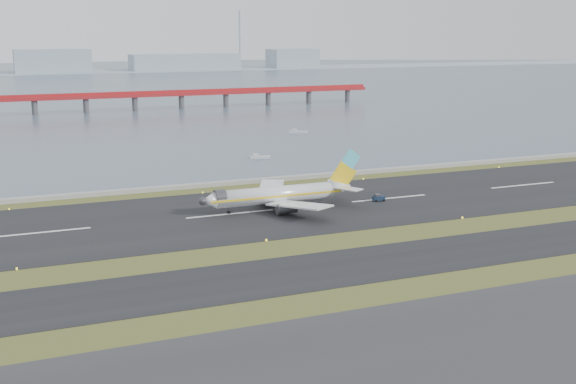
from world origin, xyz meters
The scene contains 11 objects.
ground centered at (0.00, 0.00, 0.00)m, with size 1000.00×1000.00×0.00m, color #36491A.
taxiway_strip centered at (0.00, -12.00, 0.05)m, with size 1000.00×18.00×0.10m, color black.
runway_strip centered at (0.00, 30.00, 0.05)m, with size 1000.00×45.00×0.10m, color black.
seawall centered at (0.00, 60.00, 0.50)m, with size 1000.00×2.50×1.00m, color gray.
bay_water centered at (0.00, 460.00, 0.00)m, with size 1400.00×800.00×1.30m, color #41505E.
red_pier centered at (20.00, 250.00, 7.28)m, with size 260.00×5.00×10.20m.
far_shoreline centered at (13.62, 620.00, 6.07)m, with size 1400.00×80.00×60.50m.
airliner centered at (12.16, 30.13, 3.46)m, with size 38.52×32.89×12.80m.
pushback_tug centered at (36.28, 28.58, 0.85)m, with size 2.89×1.88×1.75m.
workboat_near centered at (30.16, 94.27, 0.50)m, with size 6.76×3.67×1.57m.
workboat_far centered at (63.72, 142.14, 0.56)m, with size 7.65×5.10×1.79m.
Camera 1 is at (-46.41, -117.10, 39.49)m, focal length 45.00 mm.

